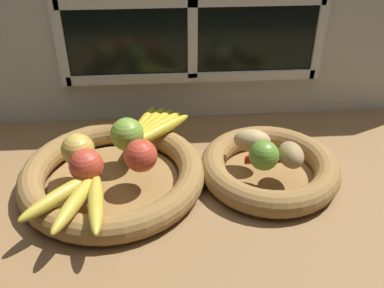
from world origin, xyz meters
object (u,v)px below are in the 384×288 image
banana_bunch_back (151,128)px  lime_near (264,155)px  fruit_bowl_left (113,175)px  apple_golden_left (78,149)px  banana_bunch_front (78,198)px  potato_oblong (252,141)px  apple_green_back (127,134)px  apple_red_right (141,156)px  fruit_bowl_right (269,168)px  chili_pepper (271,161)px  apple_red_front (86,165)px  potato_small (291,155)px

banana_bunch_back → lime_near: bearing=-34.4°
fruit_bowl_left → apple_golden_left: apple_golden_left is taller
banana_bunch_front → potato_oblong: 37.98cm
apple_green_back → apple_red_right: (3.14, -8.05, -0.26)cm
fruit_bowl_left → banana_bunch_front: (-4.85, -12.46, 4.33)cm
apple_golden_left → potato_oblong: apple_golden_left is taller
apple_red_right → apple_green_back: bearing=111.3°
apple_golden_left → lime_near: bearing=-7.0°
fruit_bowl_left → apple_green_back: 9.13cm
fruit_bowl_left → banana_bunch_front: 14.06cm
fruit_bowl_right → chili_pepper: chili_pepper is taller
apple_red_right → apple_golden_left: 13.23cm
fruit_bowl_left → apple_green_back: bearing=59.8°
chili_pepper → apple_red_right: bearing=-171.3°
apple_red_front → banana_bunch_back: size_ratio=0.34×
fruit_bowl_right → potato_oblong: (-3.59, 2.79, 5.39)cm
banana_bunch_back → potato_oblong: (21.80, -8.94, 1.11)cm
apple_green_back → potato_oblong: size_ratio=0.91×
apple_red_front → apple_red_right: size_ratio=0.99×
lime_near → fruit_bowl_left: bearing=172.9°
fruit_bowl_right → apple_red_front: (-37.56, -5.02, 6.23)cm
fruit_bowl_right → lime_near: size_ratio=4.88×
apple_red_front → apple_golden_left: size_ratio=0.98×
apple_red_right → chili_pepper: apple_red_right is taller
apple_red_right → potato_small: bearing=-1.2°
apple_red_front → apple_green_back: apple_green_back is taller
apple_red_front → banana_bunch_front: (-0.79, -7.44, -1.92)cm
fruit_bowl_left → lime_near: bearing=-7.1°
lime_near → potato_small: bearing=6.7°
fruit_bowl_right → potato_small: potato_small is taller
banana_bunch_front → lime_near: size_ratio=3.01×
apple_golden_left → potato_oblong: size_ratio=0.85×
apple_red_front → apple_green_back: bearing=55.4°
fruit_bowl_right → potato_oblong: size_ratio=3.78×
apple_red_front → lime_near: bearing=1.9°
banana_bunch_front → apple_green_back: bearing=65.9°
banana_bunch_front → potato_small: size_ratio=2.61×
apple_red_right → apple_red_front: bearing=-166.6°
apple_red_front → potato_oblong: (33.97, 7.82, -0.84)cm
apple_red_right → banana_bunch_back: size_ratio=0.35×
apple_red_front → chili_pepper: apple_red_front is taller
apple_red_front → apple_red_right: (10.40, 2.48, 0.04)cm
banana_bunch_back → chili_pepper: banana_bunch_back is taller
fruit_bowl_left → apple_red_front: bearing=-128.9°
fruit_bowl_right → chili_pepper: 4.86cm
banana_bunch_front → potato_small: potato_small is taller
fruit_bowl_left → apple_green_back: (3.20, 5.51, 6.54)cm
fruit_bowl_left → apple_red_right: apple_red_right is taller
apple_red_front → lime_near: (34.99, 1.16, -0.24)cm
fruit_bowl_right → apple_red_right: bearing=-174.6°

